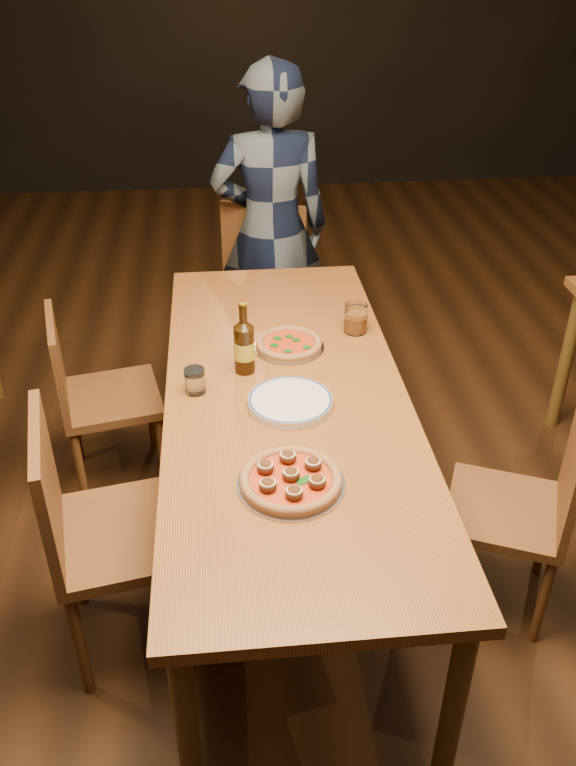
{
  "coord_description": "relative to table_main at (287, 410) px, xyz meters",
  "views": [
    {
      "loc": [
        -0.2,
        -2.05,
        2.11
      ],
      "look_at": [
        0.0,
        -0.05,
        0.82
      ],
      "focal_mm": 35.0,
      "sensor_mm": 36.0,
      "label": 1
    }
  ],
  "objects": [
    {
      "name": "diner",
      "position": [
        0.06,
        1.37,
        0.11
      ],
      "size": [
        0.59,
        0.4,
        1.58
      ],
      "primitive_type": "imported",
      "rotation": [
        0.0,
        0.0,
        3.18
      ],
      "color": "black",
      "rests_on": "ground"
    },
    {
      "name": "pizza_meatball",
      "position": [
        -0.03,
        -0.47,
        0.09
      ],
      "size": [
        0.3,
        0.3,
        0.06
      ],
      "rotation": [
        0.0,
        0.0,
        0.27
      ],
      "color": "#B7B7BF",
      "rests_on": "table_main"
    },
    {
      "name": "water_glass",
      "position": [
        -0.3,
        0.04,
        0.11
      ],
      "size": [
        0.07,
        0.07,
        0.09
      ],
      "primitive_type": "cylinder",
      "color": "white",
      "rests_on": "table_main"
    },
    {
      "name": "chair_main_nw",
      "position": [
        -0.53,
        -0.3,
        -0.21
      ],
      "size": [
        0.51,
        0.51,
        0.94
      ],
      "primitive_type": null,
      "rotation": [
        0.0,
        0.0,
        1.75
      ],
      "color": "brown",
      "rests_on": "ground"
    },
    {
      "name": "chair_main_e",
      "position": [
        0.71,
        -0.26,
        -0.27
      ],
      "size": [
        0.5,
        0.5,
        0.81
      ],
      "primitive_type": null,
      "rotation": [
        0.0,
        0.0,
        -1.98
      ],
      "color": "brown",
      "rests_on": "ground"
    },
    {
      "name": "table_main",
      "position": [
        0.0,
        0.0,
        0.0
      ],
      "size": [
        0.8,
        2.0,
        0.75
      ],
      "color": "brown",
      "rests_on": "ground"
    },
    {
      "name": "plate_stack",
      "position": [
        0.0,
        -0.08,
        0.08
      ],
      "size": [
        0.27,
        0.27,
        0.03
      ],
      "primitive_type": "cylinder",
      "color": "white",
      "rests_on": "table_main"
    },
    {
      "name": "beer_bottle",
      "position": [
        -0.13,
        0.15,
        0.16
      ],
      "size": [
        0.07,
        0.07,
        0.26
      ],
      "rotation": [
        0.0,
        0.0,
        0.12
      ],
      "color": "black",
      "rests_on": "table_main"
    },
    {
      "name": "pizza_margherita",
      "position": [
        0.04,
        0.29,
        0.09
      ],
      "size": [
        0.26,
        0.26,
        0.03
      ],
      "rotation": [
        0.0,
        0.0,
        0.39
      ],
      "color": "#B7B7BF",
      "rests_on": "table_main"
    },
    {
      "name": "ground",
      "position": [
        0.0,
        0.0,
        -0.68
      ],
      "size": [
        9.0,
        9.0,
        0.0
      ],
      "primitive_type": "plane",
      "color": "black"
    },
    {
      "name": "amber_glass",
      "position": [
        0.3,
        0.4,
        0.13
      ],
      "size": [
        0.09,
        0.09,
        0.11
      ],
      "primitive_type": "cylinder",
      "color": "#954910",
      "rests_on": "table_main"
    },
    {
      "name": "chair_main_sw",
      "position": [
        -0.67,
        0.55,
        -0.26
      ],
      "size": [
        0.46,
        0.46,
        0.83
      ],
      "primitive_type": null,
      "rotation": [
        0.0,
        0.0,
        1.78
      ],
      "color": "brown",
      "rests_on": "ground"
    },
    {
      "name": "chair_end",
      "position": [
        -0.03,
        1.27,
        -0.21
      ],
      "size": [
        0.55,
        0.55,
        0.93
      ],
      "primitive_type": null,
      "rotation": [
        0.0,
        0.0,
        -0.31
      ],
      "color": "brown",
      "rests_on": "ground"
    },
    {
      "name": "room_shell",
      "position": [
        0.0,
        0.0,
        1.18
      ],
      "size": [
        9.0,
        9.0,
        9.0
      ],
      "color": "black",
      "rests_on": "ground"
    }
  ]
}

